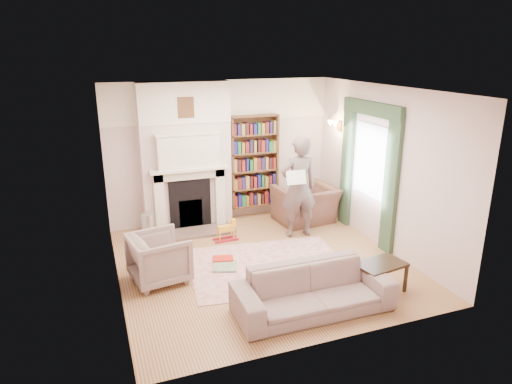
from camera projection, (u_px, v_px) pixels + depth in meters
name	position (u px, v px, depth m)	size (l,w,h in m)	color
floor	(261.00, 263.00, 7.50)	(4.50, 4.50, 0.00)	brown
ceiling	(262.00, 89.00, 6.66)	(4.50, 4.50, 0.00)	white
wall_back	(221.00, 152.00, 9.09)	(4.50, 4.50, 0.00)	beige
wall_front	(334.00, 234.00, 5.07)	(4.50, 4.50, 0.00)	beige
wall_left	(111.00, 197.00, 6.33)	(4.50, 4.50, 0.00)	beige
wall_right	(384.00, 169.00, 7.83)	(4.50, 4.50, 0.00)	beige
fireplace	(186.00, 158.00, 8.67)	(1.70, 0.58, 2.80)	beige
bookcase	(254.00, 161.00, 9.26)	(1.00, 0.24, 1.85)	brown
window	(370.00, 161.00, 8.16)	(0.02, 0.90, 1.30)	silver
curtain_left	(391.00, 185.00, 7.60)	(0.07, 0.32, 2.40)	#2C412A
curtain_right	(347.00, 165.00, 8.85)	(0.07, 0.32, 2.40)	#2C412A
pelmet	(372.00, 108.00, 7.87)	(0.09, 1.70, 0.24)	#2C412A
wall_sconce	(331.00, 127.00, 8.94)	(0.20, 0.24, 0.24)	gold
rug	(268.00, 266.00, 7.37)	(2.48, 1.91, 0.01)	beige
armchair_reading	(305.00, 204.00, 9.19)	(1.12, 0.98, 0.73)	#482A26
armchair_left	(159.00, 258.00, 6.83)	(0.80, 0.82, 0.75)	#B0A691
sofa	(313.00, 290.00, 6.05)	(2.11, 0.83, 0.62)	gray
man_reading	(299.00, 187.00, 8.33)	(0.69, 0.45, 1.90)	#5B4C49
newspaper	(296.00, 177.00, 8.02)	(0.36, 0.02, 0.25)	white
coffee_table	(380.00, 277.00, 6.56)	(0.70, 0.45, 0.45)	black
paraffin_heater	(149.00, 228.00, 8.23)	(0.24, 0.24, 0.55)	#AEB1B6
rocking_horse	(226.00, 230.00, 8.31)	(0.45, 0.18, 0.40)	gold
board_game	(225.00, 267.00, 7.32)	(0.38, 0.38, 0.03)	gold
game_box_lid	(223.00, 259.00, 7.54)	(0.33, 0.22, 0.06)	red
comic_annuals	(288.00, 267.00, 7.30)	(0.42, 0.32, 0.02)	red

